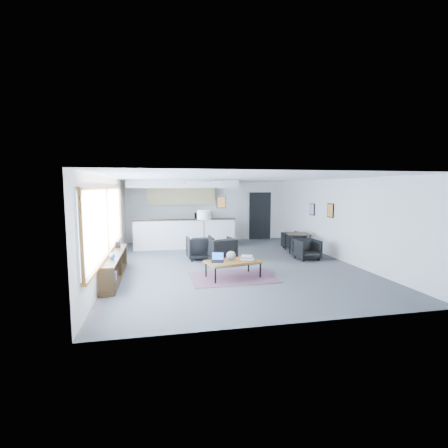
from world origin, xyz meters
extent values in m
cube|color=#49494C|center=(0.00, 0.00, -0.01)|extent=(7.00, 9.00, 0.01)
cube|color=white|center=(0.00, 0.00, 2.60)|extent=(7.00, 9.00, 0.01)
cube|color=silver|center=(0.00, 4.50, 1.30)|extent=(7.00, 0.01, 2.60)
cube|color=silver|center=(0.00, -4.50, 1.30)|extent=(7.00, 0.01, 2.60)
cube|color=silver|center=(-3.50, 0.00, 1.30)|extent=(0.01, 9.00, 2.60)
cube|color=silver|center=(3.50, 0.00, 1.30)|extent=(0.01, 9.00, 2.60)
cube|color=#8CBFFF|center=(-3.47, -0.90, 1.50)|extent=(0.02, 5.80, 1.55)
cube|color=brown|center=(-3.44, -0.90, 0.70)|extent=(0.10, 5.95, 0.06)
cube|color=brown|center=(-3.45, -0.90, 2.30)|extent=(0.06, 5.95, 0.06)
cube|color=brown|center=(-3.45, -3.80, 1.50)|extent=(0.06, 0.06, 1.60)
cube|color=brown|center=(-3.45, -0.90, 1.50)|extent=(0.06, 0.06, 1.60)
cube|color=brown|center=(-3.45, 2.00, 1.50)|extent=(0.06, 0.06, 1.60)
cube|color=black|center=(-3.30, -1.00, 0.62)|extent=(0.35, 3.00, 0.05)
cube|color=black|center=(-3.30, -1.00, 0.05)|extent=(0.35, 3.00, 0.05)
cube|color=black|center=(-3.30, -2.45, 0.33)|extent=(0.33, 0.04, 0.55)
cube|color=black|center=(-3.30, -1.00, 0.33)|extent=(0.33, 0.04, 0.55)
cube|color=black|center=(-3.30, 0.45, 0.33)|extent=(0.33, 0.04, 0.55)
cube|color=#3359A5|center=(-3.30, -2.30, 0.17)|extent=(0.18, 0.04, 0.20)
cube|color=silver|center=(-3.30, -2.13, 0.18)|extent=(0.18, 0.04, 0.22)
cube|color=maroon|center=(-3.30, -1.96, 0.20)|extent=(0.18, 0.04, 0.24)
cube|color=black|center=(-3.30, -1.79, 0.17)|extent=(0.18, 0.04, 0.20)
cube|color=#3359A5|center=(-3.30, -1.62, 0.18)|extent=(0.18, 0.04, 0.22)
cube|color=silver|center=(-3.30, -1.45, 0.20)|extent=(0.18, 0.04, 0.24)
cube|color=maroon|center=(-3.30, -1.28, 0.17)|extent=(0.18, 0.04, 0.20)
cube|color=black|center=(-3.30, -1.11, 0.18)|extent=(0.18, 0.04, 0.22)
cube|color=#3359A5|center=(-3.30, -0.94, 0.20)|extent=(0.18, 0.03, 0.24)
cube|color=silver|center=(-3.30, -0.77, 0.17)|extent=(0.18, 0.03, 0.20)
cube|color=maroon|center=(-3.30, -0.60, 0.18)|extent=(0.18, 0.03, 0.22)
cube|color=black|center=(-3.30, -0.43, 0.20)|extent=(0.18, 0.04, 0.24)
cube|color=black|center=(-3.30, -0.20, 0.73)|extent=(0.14, 0.02, 0.18)
sphere|color=#264C99|center=(-3.28, -1.60, 0.71)|extent=(0.14, 0.14, 0.14)
cube|color=white|center=(-1.20, 2.70, 0.55)|extent=(3.80, 0.25, 1.10)
cube|color=black|center=(-1.20, 2.70, 1.11)|extent=(3.85, 0.32, 0.04)
cube|color=white|center=(-1.20, 4.15, 0.45)|extent=(3.80, 0.60, 0.90)
cube|color=#2D2D2D|center=(-1.20, 4.15, 0.91)|extent=(3.82, 0.62, 0.04)
cube|color=tan|center=(-1.20, 4.30, 1.95)|extent=(2.80, 0.35, 0.70)
cube|color=white|center=(-1.20, 3.60, 2.45)|extent=(4.20, 1.80, 0.30)
cube|color=black|center=(0.20, 2.71, 1.75)|extent=(0.35, 0.03, 0.45)
cube|color=orange|center=(0.20, 2.69, 1.75)|extent=(0.30, 0.01, 0.40)
cube|color=black|center=(2.30, 4.42, 1.05)|extent=(1.00, 0.12, 2.10)
cube|color=white|center=(1.78, 4.43, 1.05)|extent=(0.06, 0.10, 2.10)
cube|color=white|center=(2.82, 4.43, 1.05)|extent=(0.06, 0.10, 2.10)
cube|color=white|center=(2.30, 4.43, 2.12)|extent=(1.10, 0.10, 0.06)
cube|color=silver|center=(-0.60, 2.20, 2.56)|extent=(1.60, 0.04, 0.04)
cylinder|color=silver|center=(-1.25, 2.20, 2.48)|extent=(0.07, 0.07, 0.09)
cylinder|color=silver|center=(-0.80, 2.20, 2.48)|extent=(0.07, 0.07, 0.09)
cylinder|color=silver|center=(-0.35, 2.20, 2.48)|extent=(0.07, 0.07, 0.09)
cylinder|color=silver|center=(0.10, 2.20, 2.48)|extent=(0.07, 0.07, 0.09)
cube|color=black|center=(3.47, 0.40, 1.55)|extent=(0.03, 0.38, 0.48)
cube|color=orange|center=(3.46, 0.40, 1.55)|extent=(0.00, 0.32, 0.42)
cube|color=black|center=(3.47, 1.70, 1.50)|extent=(0.03, 0.34, 0.44)
cube|color=#859FC5|center=(3.46, 1.70, 1.50)|extent=(0.00, 0.28, 0.38)
cube|color=#543141|center=(-0.33, -1.52, 0.01)|extent=(2.18, 1.50, 0.01)
cube|color=brown|center=(-0.33, -1.52, 0.42)|extent=(1.49, 1.02, 0.05)
cube|color=black|center=(-0.87, -1.96, 0.20)|extent=(0.04, 0.04, 0.40)
cube|color=black|center=(-1.01, -1.35, 0.20)|extent=(0.04, 0.04, 0.40)
cube|color=black|center=(0.35, -1.68, 0.20)|extent=(0.04, 0.04, 0.40)
cube|color=black|center=(0.21, -1.07, 0.20)|extent=(0.04, 0.04, 0.40)
cube|color=black|center=(-0.26, -1.82, 0.39)|extent=(1.27, 0.32, 0.03)
cube|color=black|center=(-0.40, -1.21, 0.39)|extent=(1.27, 0.32, 0.03)
cube|color=black|center=(-0.74, -1.56, 0.45)|extent=(0.36, 0.29, 0.02)
cube|color=black|center=(-0.71, -1.45, 0.57)|extent=(0.32, 0.13, 0.21)
cube|color=blue|center=(-0.72, -1.45, 0.57)|extent=(0.29, 0.11, 0.18)
sphere|color=gray|center=(-0.37, -1.49, 0.57)|extent=(0.25, 0.25, 0.25)
cube|color=silver|center=(0.07, -1.43, 0.46)|extent=(0.41, 0.37, 0.04)
cube|color=#3359A5|center=(0.07, -1.43, 0.50)|extent=(0.37, 0.34, 0.03)
cube|color=silver|center=(0.06, -1.45, 0.53)|extent=(0.34, 0.31, 0.03)
cube|color=#E5590C|center=(-0.26, -1.75, 0.45)|extent=(0.12, 0.12, 0.01)
imported|color=black|center=(-0.89, 0.82, 0.41)|extent=(0.84, 0.79, 0.83)
imported|color=black|center=(-0.27, 0.38, 0.41)|extent=(0.93, 0.88, 0.83)
cylinder|color=black|center=(-0.73, 0.91, 0.01)|extent=(0.32, 0.32, 0.03)
cylinder|color=black|center=(-0.73, 0.91, 0.69)|extent=(0.03, 0.03, 1.33)
cylinder|color=beige|center=(-0.73, 0.91, 1.43)|extent=(0.53, 0.53, 0.30)
cube|color=black|center=(2.73, 1.30, 0.66)|extent=(0.93, 0.93, 0.04)
cylinder|color=black|center=(2.31, 1.01, 0.32)|extent=(0.04, 0.04, 0.64)
cylinder|color=black|center=(2.44, 1.71, 0.32)|extent=(0.04, 0.04, 0.64)
cylinder|color=black|center=(3.02, 0.89, 0.32)|extent=(0.04, 0.04, 0.64)
cylinder|color=black|center=(3.14, 1.59, 0.32)|extent=(0.04, 0.04, 0.64)
imported|color=black|center=(2.51, 0.07, 0.31)|extent=(0.63, 0.59, 0.62)
imported|color=black|center=(2.83, 1.88, 0.30)|extent=(0.72, 0.69, 0.60)
imported|color=black|center=(-0.35, 4.15, 1.13)|extent=(0.60, 0.35, 0.39)
camera|label=1|loc=(-2.21, -9.47, 2.32)|focal=26.00mm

